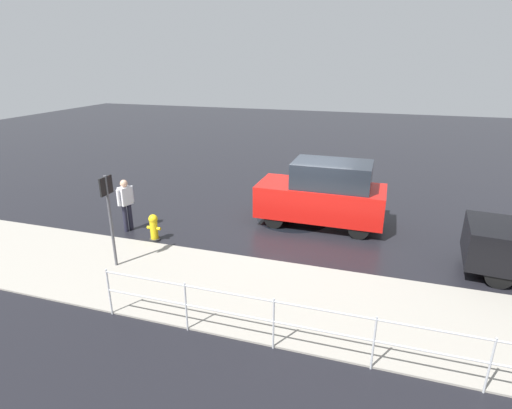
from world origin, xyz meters
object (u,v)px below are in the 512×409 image
moving_hatchback (323,194)px  pedestrian (126,201)px  fire_hydrant (154,228)px  sign_post (109,208)px

moving_hatchback → pedestrian: bearing=22.0°
moving_hatchback → fire_hydrant: moving_hatchback is taller
fire_hydrant → pedestrian: (1.14, -0.40, 0.56)m
pedestrian → sign_post: 2.39m
fire_hydrant → pedestrian: pedestrian is taller
moving_hatchback → fire_hydrant: size_ratio=4.89×
fire_hydrant → pedestrian: 1.33m
fire_hydrant → sign_post: bearing=86.4°
moving_hatchback → sign_post: size_ratio=1.64×
sign_post → fire_hydrant: bearing=-93.6°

